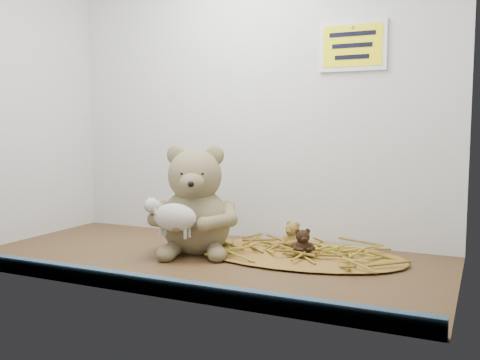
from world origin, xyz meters
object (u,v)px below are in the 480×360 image
at_px(main_teddy, 195,199).
at_px(toy_lamb, 175,217).
at_px(mini_teddy_tan, 293,235).
at_px(mini_teddy_brown, 303,242).

height_order(main_teddy, toy_lamb, main_teddy).
distance_m(toy_lamb, mini_teddy_tan, 0.32).
distance_m(mini_teddy_tan, mini_teddy_brown, 0.08).
bearing_deg(toy_lamb, mini_teddy_tan, 41.65).
relative_size(toy_lamb, mini_teddy_tan, 2.02).
xyz_separation_m(main_teddy, mini_teddy_brown, (0.28, 0.04, -0.10)).
height_order(toy_lamb, mini_teddy_brown, toy_lamb).
xyz_separation_m(toy_lamb, mini_teddy_brown, (0.28, 0.15, -0.06)).
xyz_separation_m(toy_lamb, mini_teddy_tan, (0.24, 0.21, -0.06)).
bearing_deg(toy_lamb, mini_teddy_brown, 27.06).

